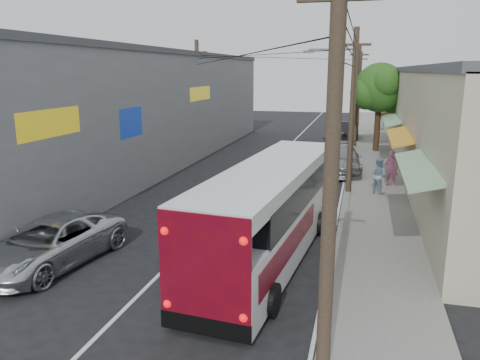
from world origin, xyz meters
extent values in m
plane|color=black|center=(0.00, 0.00, 0.00)|extent=(120.00, 120.00, 0.00)
cube|color=slate|center=(6.50, 20.00, 0.06)|extent=(3.00, 80.00, 0.12)
cube|color=beige|center=(11.00, 22.00, 3.00)|extent=(6.00, 40.00, 6.00)
cube|color=#4C4C51|center=(11.00, 22.00, 6.10)|extent=(6.20, 40.00, 0.30)
cube|color=#197130|center=(7.70, 6.00, 2.90)|extent=(1.39, 6.00, 0.46)
cube|color=#C87117|center=(7.70, 14.00, 2.90)|extent=(1.39, 6.00, 0.46)
cube|color=#197130|center=(7.70, 22.00, 2.90)|extent=(1.39, 6.00, 0.46)
cube|color=#C87117|center=(7.70, 30.00, 2.90)|extent=(1.39, 6.00, 0.46)
cube|color=#197130|center=(7.70, 38.00, 2.90)|extent=(1.39, 6.00, 0.46)
cube|color=gray|center=(-8.50, 18.00, 3.50)|extent=(7.00, 36.00, 7.00)
cube|color=#4C4C51|center=(-8.50, 18.00, 7.10)|extent=(7.20, 36.00, 0.30)
cube|color=yellow|center=(-5.05, 4.00, 4.20)|extent=(0.12, 3.50, 1.00)
cube|color=#1433A5|center=(-5.05, 10.00, 3.60)|extent=(0.12, 2.20, 1.40)
cube|color=yellow|center=(-5.05, 20.00, 4.50)|extent=(0.12, 4.00, 0.90)
cylinder|color=#473828|center=(5.20, -2.00, 4.00)|extent=(0.28, 0.28, 8.00)
cylinder|color=#473828|center=(5.20, 13.00, 4.00)|extent=(0.28, 0.28, 8.00)
cube|color=#473828|center=(5.20, 13.00, 7.20)|extent=(1.40, 0.12, 0.12)
cylinder|color=#473828|center=(5.20, 28.00, 4.00)|extent=(0.28, 0.28, 8.00)
cube|color=#473828|center=(5.20, 28.00, 7.20)|extent=(1.40, 0.12, 0.12)
cylinder|color=#473828|center=(5.20, 43.00, 4.00)|extent=(0.28, 0.28, 8.00)
cube|color=#473828|center=(5.20, 43.00, 7.20)|extent=(1.40, 0.12, 0.12)
cylinder|color=#473828|center=(-5.20, 20.00, 4.00)|extent=(0.28, 0.28, 8.00)
cube|color=#473828|center=(-5.20, 20.00, 7.20)|extent=(1.40, 0.12, 0.12)
cylinder|color=#59595E|center=(4.10, 13.00, 7.00)|extent=(2.20, 0.10, 0.10)
cube|color=#59595E|center=(3.00, 13.00, 6.90)|extent=(0.50, 0.18, 0.12)
cylinder|color=#3F2B19|center=(6.80, 26.00, 2.00)|extent=(0.44, 0.44, 4.00)
sphere|color=#214D14|center=(6.80, 26.00, 4.80)|extent=(3.60, 3.60, 3.60)
sphere|color=#214D14|center=(7.80, 26.60, 4.20)|extent=(2.60, 2.60, 2.60)
sphere|color=#214D14|center=(5.90, 25.60, 4.40)|extent=(2.40, 2.40, 2.40)
sphere|color=#214D14|center=(7.20, 25.00, 5.20)|extent=(2.20, 2.20, 2.20)
sphere|color=#214D14|center=(6.50, 26.90, 5.00)|extent=(2.00, 2.00, 2.00)
cube|color=silver|center=(3.00, 4.00, 1.02)|extent=(3.17, 10.77, 1.68)
cube|color=black|center=(3.04, 4.44, 2.26)|extent=(3.03, 9.01, 0.88)
cube|color=silver|center=(3.00, 4.00, 2.88)|extent=(3.17, 10.77, 0.44)
cube|color=maroon|center=(2.51, -1.30, 1.77)|extent=(2.19, 0.27, 2.57)
cube|color=black|center=(2.51, -1.30, 0.40)|extent=(2.21, 0.29, 0.44)
sphere|color=red|center=(1.59, -1.25, 0.80)|extent=(0.19, 0.19, 0.19)
sphere|color=red|center=(3.44, -1.41, 0.80)|extent=(0.19, 0.19, 0.19)
sphere|color=red|center=(1.59, -1.25, 2.57)|extent=(0.19, 0.19, 0.19)
sphere|color=red|center=(3.44, -1.41, 2.57)|extent=(0.19, 0.19, 0.19)
cylinder|color=black|center=(1.56, 0.40, 0.44)|extent=(0.35, 0.91, 0.88)
cylinder|color=black|center=(3.76, 0.20, 0.44)|extent=(0.35, 0.91, 0.88)
cylinder|color=black|center=(2.14, 6.74, 0.44)|extent=(0.35, 0.91, 0.88)
cylinder|color=black|center=(4.34, 6.54, 0.44)|extent=(0.35, 0.91, 0.88)
cylinder|color=black|center=(2.26, 8.07, 0.44)|extent=(0.35, 0.91, 0.88)
cylinder|color=black|center=(4.46, 7.86, 0.44)|extent=(0.35, 0.91, 0.88)
imported|color=silver|center=(-3.61, 1.61, 0.73)|extent=(3.11, 5.54, 1.46)
imported|color=gray|center=(4.60, 18.00, 0.81)|extent=(2.69, 5.72, 1.61)
imported|color=#2A292F|center=(3.80, 26.00, 0.74)|extent=(2.18, 4.52, 1.49)
imported|color=black|center=(4.60, 32.77, 0.74)|extent=(1.68, 4.54, 1.48)
imported|color=pink|center=(7.29, 14.74, 1.05)|extent=(0.76, 0.57, 1.87)
imported|color=#7C9BB5|center=(6.61, 13.03, 1.01)|extent=(1.09, 1.04, 1.78)
camera|label=1|loc=(5.68, -10.32, 6.03)|focal=35.00mm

